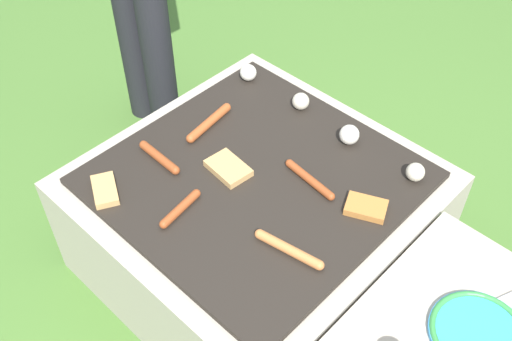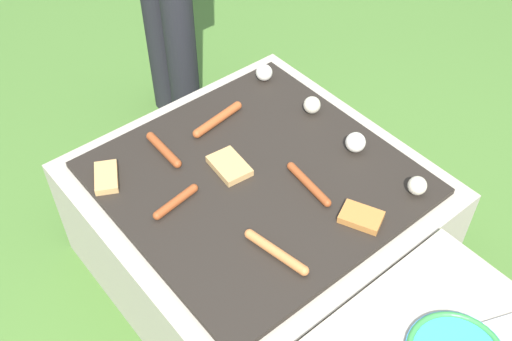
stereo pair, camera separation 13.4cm
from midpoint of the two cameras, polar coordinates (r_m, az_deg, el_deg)
The scene contains 12 objects.
ground_plane at distance 1.95m, azimuth -1.99°, elevation -8.77°, with size 14.00×14.00×0.00m, color #47702D.
grill at distance 1.80m, azimuth -2.15°, elevation -5.07°, with size 0.87×0.87×0.40m.
sausage_front_center at distance 1.57m, azimuth -9.66°, elevation -3.69°, with size 0.04×0.15×0.02m.
sausage_mid_left at distance 1.80m, azimuth -6.64°, elevation 4.48°, with size 0.05×0.20×0.03m.
sausage_front_left at distance 1.62m, azimuth 2.77°, elevation -0.95°, with size 0.18×0.04×0.02m.
sausage_back_center at distance 1.46m, azimuth 0.49°, elevation -7.63°, with size 0.19×0.05×0.02m.
sausage_back_left at distance 1.71m, azimuth -11.44°, elevation 1.15°, with size 0.17×0.03×0.02m.
bread_slice_left at distance 1.66m, azimuth -4.98°, elevation 0.13°, with size 0.13×0.09×0.02m.
bread_slice_right at distance 1.57m, azimuth 8.03°, elevation -3.61°, with size 0.13×0.11×0.02m.
bread_slice_center at distance 1.66m, azimuth -16.46°, elevation -1.90°, with size 0.13×0.11×0.02m.
mushroom_row at distance 1.79m, azimuth 4.30°, elevation 5.00°, with size 0.69×0.08×0.06m.
plate_colorful at distance 1.41m, azimuth 17.84°, elevation -14.73°, with size 0.22×0.22×0.02m.
Camera 1 is at (0.79, -0.83, 1.58)m, focal length 42.00 mm.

